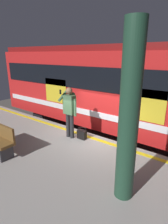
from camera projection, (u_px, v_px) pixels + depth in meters
The scene contains 9 objects.
ground_plane at pixel (95, 161), 7.19m from camera, with size 24.40×24.40×0.00m, color #4C4742.
platform at pixel (44, 184), 5.12m from camera, with size 15.64×5.03×1.12m, color gray.
safety_line at pixel (91, 137), 6.62m from camera, with size 15.33×0.16×0.01m, color yellow.
track_rail_near at pixel (113, 146), 8.24m from camera, with size 20.34×0.08×0.16m, color slate.
track_rail_far at pixel (127, 135), 9.32m from camera, with size 20.34×0.08×0.16m, color slate.
train_carriage at pixel (112, 85), 8.35m from camera, with size 11.98×2.96×4.16m.
passenger at pixel (70, 109), 6.36m from camera, with size 0.57×0.55×1.80m.
handbag at pixel (82, 134), 6.49m from camera, with size 0.33×0.30×0.39m.
station_column at pixel (129, 118), 3.44m from camera, with size 0.38×0.38×3.44m, color #1E3F2D.
Camera 1 is at (-3.49, 5.25, 3.97)m, focal length 29.78 mm.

